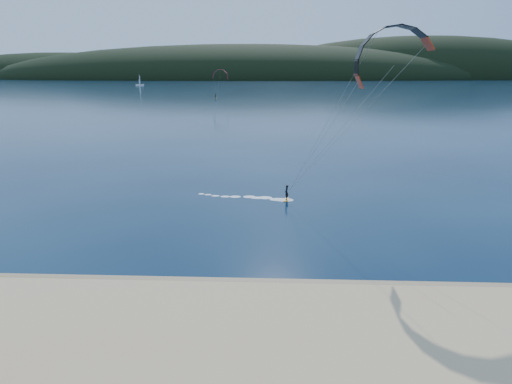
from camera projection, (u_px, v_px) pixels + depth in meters
ground at (166, 325)px, 24.20m from camera, size 1800.00×1800.00×0.00m
wet_sand at (182, 286)px, 28.51m from camera, size 220.00×2.50×0.10m
headland at (272, 79)px, 741.06m from camera, size 1200.00×310.00×140.00m
kitesurfer_near at (386, 72)px, 39.26m from camera, size 23.81×7.62×18.02m
kitesurfer_far at (220, 78)px, 213.83m from camera, size 7.97×8.00×12.63m
sailboat at (140, 85)px, 408.83m from camera, size 7.19×4.68×10.34m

